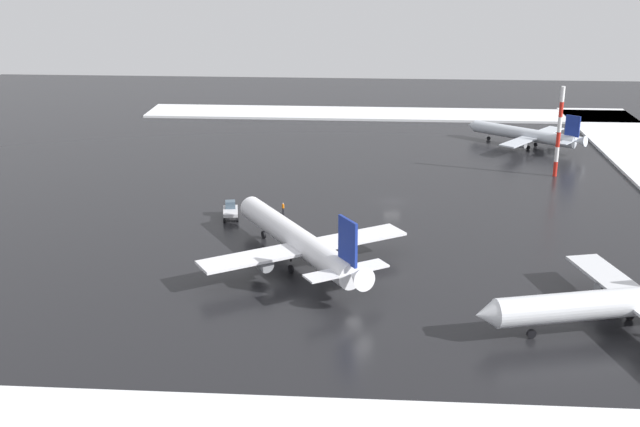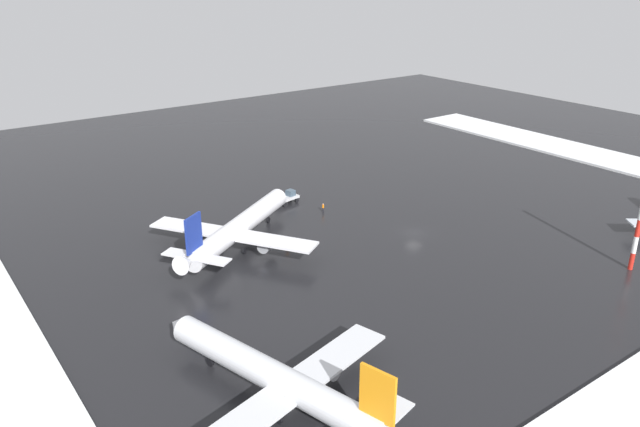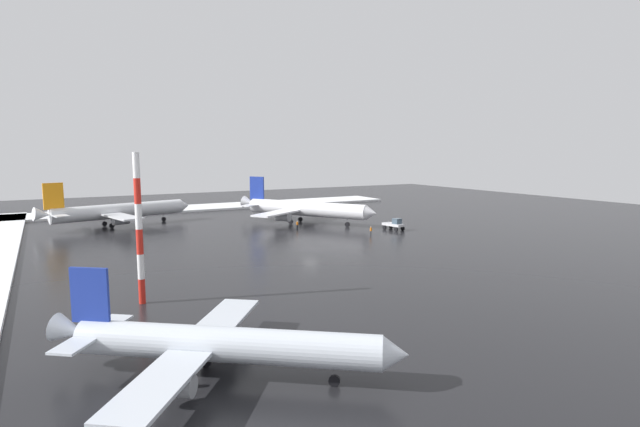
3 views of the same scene
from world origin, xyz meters
TOP-DOWN VIEW (x-y plane):
  - ground_plane at (0.00, 0.00)m, footprint 240.00×240.00m
  - snow_bank_right at (67.00, 0.00)m, footprint 14.00×116.00m
  - airplane_parked_starboard at (-27.26, 12.75)m, footprint 30.53×26.19m
  - airplane_foreground_jet at (-43.31, -24.33)m, footprint 27.77×33.08m
  - pushback_tug at (-9.67, 24.79)m, footprint 4.92×2.99m
  - ground_crew_near_tug at (-20.87, 8.05)m, footprint 0.36×0.36m
  - ground_crew_beside_wing at (-6.98, 17.03)m, footprint 0.36×0.36m
  - antenna_mast at (16.73, -29.34)m, footprint 0.70×0.70m

SIDE VIEW (x-z plane):
  - ground_plane at x=0.00m, z-range 0.00..0.00m
  - snow_bank_right at x=67.00m, z-range 0.00..0.54m
  - ground_crew_near_tug at x=-20.87m, z-range 0.12..1.83m
  - ground_crew_beside_wing at x=-6.98m, z-range 0.12..1.83m
  - pushback_tug at x=-9.67m, z-range 0.03..2.53m
  - airplane_foreground_jet at x=-43.31m, z-range -1.69..8.27m
  - airplane_parked_starboard at x=-27.26m, z-range -1.73..8.47m
  - antenna_mast at x=16.73m, z-range 0.00..16.16m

